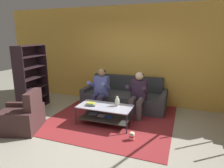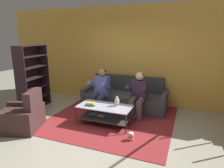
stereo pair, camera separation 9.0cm
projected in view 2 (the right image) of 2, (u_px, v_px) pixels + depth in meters
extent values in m
plane|color=#AAA796|center=(92.00, 136.00, 4.17)|extent=(16.80, 16.80, 0.00)
cube|color=gold|center=(128.00, 56.00, 6.04)|extent=(8.40, 0.12, 2.90)
cube|color=#3C3F43|center=(124.00, 100.00, 5.79)|extent=(2.11, 0.93, 0.42)
cube|color=#333539|center=(128.00, 83.00, 6.02)|extent=(2.11, 0.18, 0.45)
cube|color=#3C3F43|center=(90.00, 94.00, 6.17)|extent=(0.13, 0.93, 0.54)
cube|color=#3C3F43|center=(164.00, 103.00, 5.37)|extent=(0.13, 0.93, 0.54)
cylinder|color=#3A3858|center=(93.00, 106.00, 5.31)|extent=(0.14, 0.14, 0.42)
cylinder|color=#3A3858|center=(100.00, 107.00, 5.24)|extent=(0.14, 0.14, 0.42)
cylinder|color=#3A3858|center=(96.00, 95.00, 5.41)|extent=(0.14, 0.42, 0.14)
cylinder|color=#3A3858|center=(103.00, 96.00, 5.34)|extent=(0.14, 0.42, 0.14)
cube|color=#5C68B6|center=(102.00, 86.00, 5.51)|extent=(0.38, 0.22, 0.54)
cylinder|color=#5C68B6|center=(93.00, 85.00, 5.41)|extent=(0.09, 0.49, 0.31)
cylinder|color=#5C68B6|center=(106.00, 86.00, 5.26)|extent=(0.09, 0.49, 0.31)
sphere|color=#9A724C|center=(102.00, 72.00, 5.42)|extent=(0.21, 0.21, 0.21)
ellipsoid|color=black|center=(102.00, 71.00, 5.43)|extent=(0.21, 0.21, 0.13)
cylinder|color=#5A4C4F|center=(131.00, 112.00, 4.94)|extent=(0.14, 0.14, 0.42)
cylinder|color=#5A4C4F|center=(139.00, 113.00, 4.87)|extent=(0.14, 0.14, 0.42)
cylinder|color=#5A4C4F|center=(133.00, 100.00, 5.04)|extent=(0.14, 0.42, 0.14)
cylinder|color=#5A4C4F|center=(141.00, 101.00, 4.97)|extent=(0.14, 0.42, 0.14)
cube|color=#342439|center=(139.00, 90.00, 5.14)|extent=(0.38, 0.22, 0.51)
cylinder|color=#342439|center=(130.00, 89.00, 5.04)|extent=(0.09, 0.49, 0.31)
cylinder|color=#342439|center=(146.00, 91.00, 4.89)|extent=(0.09, 0.49, 0.31)
sphere|color=beige|center=(140.00, 76.00, 5.05)|extent=(0.21, 0.21, 0.21)
ellipsoid|color=black|center=(140.00, 75.00, 5.07)|extent=(0.21, 0.21, 0.13)
cube|color=#B4B6C9|center=(105.00, 106.00, 4.65)|extent=(1.26, 0.62, 0.02)
cube|color=#373A34|center=(105.00, 118.00, 4.72)|extent=(1.16, 0.57, 0.02)
cylinder|color=#2D2938|center=(76.00, 116.00, 4.65)|extent=(0.03, 0.03, 0.45)
cylinder|color=#2D2938|center=(126.00, 124.00, 4.22)|extent=(0.03, 0.03, 0.45)
cylinder|color=#2D2938|center=(88.00, 107.00, 5.19)|extent=(0.03, 0.03, 0.45)
cylinder|color=#2D2938|center=(134.00, 114.00, 4.75)|extent=(0.03, 0.03, 0.45)
cube|color=#6992B0|center=(93.00, 114.00, 4.89)|extent=(0.22, 0.17, 0.03)
cube|color=silver|center=(101.00, 116.00, 4.79)|extent=(0.17, 0.16, 0.02)
cube|color=blue|center=(108.00, 117.00, 4.71)|extent=(0.17, 0.14, 0.03)
cube|color=maroon|center=(114.00, 116.00, 5.21)|extent=(3.00, 3.23, 0.01)
cube|color=#885A58|center=(114.00, 116.00, 5.20)|extent=(1.65, 1.78, 0.00)
ellipsoid|color=silver|center=(117.00, 102.00, 4.64)|extent=(0.11, 0.11, 0.21)
cylinder|color=silver|center=(117.00, 97.00, 4.61)|extent=(0.05, 0.05, 0.05)
cube|color=#A17155|center=(91.00, 105.00, 4.70)|extent=(0.24, 0.13, 0.03)
cube|color=#709FAC|center=(91.00, 104.00, 4.68)|extent=(0.24, 0.20, 0.02)
cube|color=gold|center=(91.00, 103.00, 4.69)|extent=(0.19, 0.16, 0.03)
cube|color=black|center=(20.00, 81.00, 5.15)|extent=(0.36, 0.05, 1.79)
cube|color=black|center=(44.00, 74.00, 6.08)|extent=(0.36, 0.05, 1.79)
cube|color=black|center=(28.00, 77.00, 5.66)|extent=(0.10, 1.01, 1.79)
cube|color=black|center=(36.00, 107.00, 5.83)|extent=(0.44, 1.00, 0.02)
cube|color=black|center=(35.00, 98.00, 5.76)|extent=(0.44, 1.00, 0.02)
cube|color=black|center=(34.00, 88.00, 5.69)|extent=(0.44, 1.00, 0.02)
cube|color=black|center=(33.00, 77.00, 5.61)|extent=(0.44, 1.00, 0.02)
cube|color=black|center=(32.00, 67.00, 5.54)|extent=(0.44, 1.00, 0.02)
cube|color=black|center=(31.00, 56.00, 5.47)|extent=(0.44, 1.00, 0.02)
cube|color=black|center=(30.00, 45.00, 5.40)|extent=(0.44, 1.00, 0.02)
cube|color=#A9AB3A|center=(25.00, 110.00, 5.38)|extent=(0.31, 0.07, 0.16)
cube|color=silver|center=(27.00, 109.00, 5.43)|extent=(0.28, 0.07, 0.17)
cube|color=#A9A93B|center=(28.00, 107.00, 5.47)|extent=(0.30, 0.06, 0.21)
cube|color=gold|center=(29.00, 108.00, 5.52)|extent=(0.28, 0.06, 0.16)
cube|color=teal|center=(30.00, 106.00, 5.56)|extent=(0.28, 0.05, 0.24)
cube|color=#74A1A9|center=(32.00, 107.00, 5.61)|extent=(0.27, 0.07, 0.16)
cube|color=gold|center=(33.00, 105.00, 5.66)|extent=(0.29, 0.05, 0.22)
cube|color=gold|center=(34.00, 104.00, 5.69)|extent=(0.27, 0.05, 0.22)
cube|color=#422928|center=(19.00, 120.00, 4.47)|extent=(1.04, 0.86, 0.41)
cube|color=#422928|center=(33.00, 101.00, 4.34)|extent=(0.34, 0.63, 0.49)
cube|color=#422928|center=(26.00, 112.00, 4.80)|extent=(0.88, 0.39, 0.51)
cube|color=#422928|center=(10.00, 125.00, 4.11)|extent=(0.88, 0.39, 0.51)
cylinder|color=red|center=(131.00, 140.00, 4.00)|extent=(0.11, 0.11, 0.04)
cylinder|color=white|center=(131.00, 138.00, 3.99)|extent=(0.11, 0.11, 0.04)
cylinder|color=red|center=(131.00, 136.00, 3.98)|extent=(0.11, 0.11, 0.04)
cylinder|color=white|center=(131.00, 135.00, 3.97)|extent=(0.11, 0.11, 0.04)
ellipsoid|color=beige|center=(131.00, 133.00, 3.96)|extent=(0.11, 0.11, 0.04)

